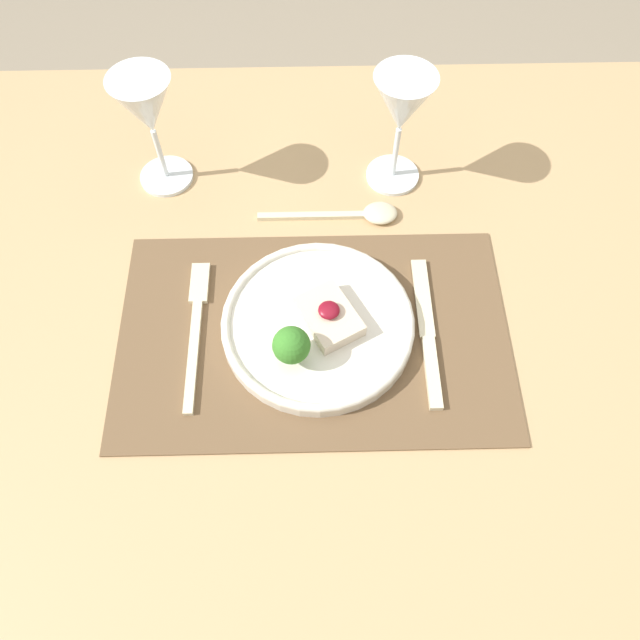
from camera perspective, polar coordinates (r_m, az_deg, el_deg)
The scene contains 9 objects.
ground_plane at distance 1.47m, azimuth -0.23°, elevation -15.00°, with size 8.00×8.00×0.00m, color gray.
dining_table at distance 0.88m, azimuth -0.37°, elevation -4.19°, with size 1.21×1.04×0.72m.
placemat at distance 0.80m, azimuth -0.40°, elevation -1.29°, with size 0.50×0.31×0.00m, color brown.
dinner_plate at distance 0.79m, azimuth -0.06°, elevation -0.37°, with size 0.24×0.24×0.07m.
fork at distance 0.81m, azimuth -11.07°, elevation -0.25°, with size 0.02×0.22×0.01m.
knife at distance 0.80m, azimuth 10.04°, elevation -1.83°, with size 0.02×0.22×0.01m.
spoon at distance 0.90m, azimuth 3.98°, elevation 9.66°, with size 0.20×0.04×0.01m.
wine_glass_near at distance 0.88m, azimuth 7.68°, elevation 18.56°, with size 0.08×0.08×0.18m.
wine_glass_far at distance 0.90m, azimuth -15.36°, elevation 17.95°, with size 0.08×0.08×0.18m.
Camera 1 is at (-0.00, -0.38, 1.42)m, focal length 35.00 mm.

